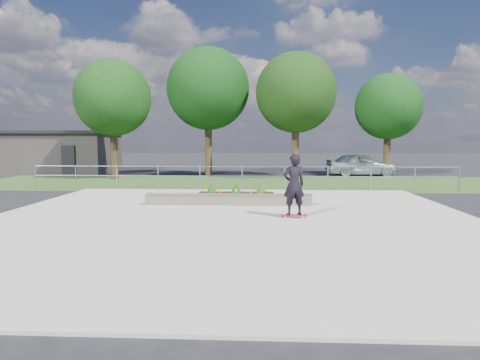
# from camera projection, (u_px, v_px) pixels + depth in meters

# --- Properties ---
(ground) EXTENTS (120.00, 120.00, 0.00)m
(ground) POSITION_uv_depth(u_px,v_px,m) (231.00, 222.00, 12.72)
(ground) COLOR black
(ground) RESTS_ON ground
(grass_verge) EXTENTS (30.00, 8.00, 0.02)m
(grass_verge) POSITION_uv_depth(u_px,v_px,m) (245.00, 183.00, 23.65)
(grass_verge) COLOR #2D4B1E
(grass_verge) RESTS_ON ground
(concrete_slab) EXTENTS (15.00, 15.00, 0.06)m
(concrete_slab) POSITION_uv_depth(u_px,v_px,m) (231.00, 221.00, 12.72)
(concrete_slab) COLOR #AEA79A
(concrete_slab) RESTS_ON ground
(fence) EXTENTS (20.06, 0.06, 1.20)m
(fence) POSITION_uv_depth(u_px,v_px,m) (242.00, 175.00, 20.10)
(fence) COLOR #999BA1
(fence) RESTS_ON ground
(building) EXTENTS (8.40, 5.40, 3.00)m
(building) POSITION_uv_depth(u_px,v_px,m) (57.00, 152.00, 31.15)
(building) COLOR #2E2B29
(building) RESTS_ON ground
(tree_far_left) EXTENTS (4.55, 4.55, 7.15)m
(tree_far_left) POSITION_uv_depth(u_px,v_px,m) (113.00, 98.00, 25.56)
(tree_far_left) COLOR black
(tree_far_left) RESTS_ON ground
(tree_mid_left) EXTENTS (5.25, 5.25, 8.25)m
(tree_mid_left) POSITION_uv_depth(u_px,v_px,m) (208.00, 89.00, 27.21)
(tree_mid_left) COLOR #302113
(tree_mid_left) RESTS_ON ground
(tree_mid_right) EXTENTS (4.90, 4.90, 7.70)m
(tree_mid_right) POSITION_uv_depth(u_px,v_px,m) (296.00, 93.00, 25.98)
(tree_mid_right) COLOR #382416
(tree_mid_right) RESTS_ON ground
(tree_far_right) EXTENTS (4.20, 4.20, 6.60)m
(tree_far_right) POSITION_uv_depth(u_px,v_px,m) (388.00, 107.00, 27.25)
(tree_far_right) COLOR #312313
(tree_far_right) RESTS_ON ground
(grind_ledge) EXTENTS (6.00, 0.44, 0.43)m
(grind_ledge) POSITION_uv_depth(u_px,v_px,m) (228.00, 199.00, 15.50)
(grind_ledge) COLOR brown
(grind_ledge) RESTS_ON concrete_slab
(planter_bed) EXTENTS (3.00, 1.20, 0.61)m
(planter_bed) POSITION_uv_depth(u_px,v_px,m) (236.00, 195.00, 16.92)
(planter_bed) COLOR black
(planter_bed) RESTS_ON concrete_slab
(skateboarder) EXTENTS (0.80, 0.61, 1.94)m
(skateboarder) POSITION_uv_depth(u_px,v_px,m) (294.00, 185.00, 12.95)
(skateboarder) COLOR silver
(skateboarder) RESTS_ON concrete_slab
(parked_car) EXTENTS (4.58, 2.10, 1.52)m
(parked_car) POSITION_uv_depth(u_px,v_px,m) (361.00, 164.00, 28.15)
(parked_car) COLOR #B6BBC0
(parked_car) RESTS_ON ground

